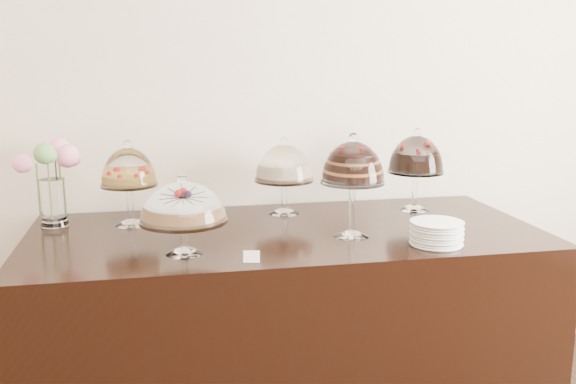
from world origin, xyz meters
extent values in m
cube|color=beige|center=(0.00, 3.00, 1.50)|extent=(5.00, 0.04, 3.00)
cube|color=black|center=(-0.21, 2.45, 0.45)|extent=(2.20, 1.00, 0.90)
cone|color=white|center=(-0.66, 2.20, 0.91)|extent=(0.15, 0.15, 0.02)
cylinder|color=white|center=(-0.66, 2.20, 0.97)|extent=(0.03, 0.03, 0.10)
cylinder|color=white|center=(-0.66, 2.20, 1.03)|extent=(0.33, 0.33, 0.01)
cylinder|color=#AC794C|center=(-0.66, 2.20, 1.06)|extent=(0.28, 0.28, 0.05)
sphere|color=#AD0D0F|center=(-0.58, 2.22, 1.10)|extent=(0.02, 0.02, 0.02)
sphere|color=#AD0D0F|center=(-0.71, 2.25, 1.10)|extent=(0.02, 0.02, 0.02)
sphere|color=#AD0D0F|center=(-0.67, 2.12, 1.10)|extent=(0.02, 0.02, 0.02)
sphere|color=white|center=(-0.66, 2.20, 1.19)|extent=(0.04, 0.04, 0.04)
cone|color=white|center=(0.04, 2.30, 0.91)|extent=(0.15, 0.15, 0.02)
cylinder|color=white|center=(0.04, 2.30, 1.03)|extent=(0.03, 0.03, 0.20)
cylinder|color=white|center=(0.04, 2.30, 1.13)|extent=(0.27, 0.27, 0.01)
cylinder|color=black|center=(0.04, 2.30, 1.20)|extent=(0.19, 0.19, 0.11)
sphere|color=#AD0D0F|center=(0.09, 2.31, 1.26)|extent=(0.02, 0.02, 0.02)
sphere|color=#AD0D0F|center=(0.02, 2.35, 1.26)|extent=(0.02, 0.02, 0.02)
sphere|color=#AD0D0F|center=(-0.01, 2.28, 1.26)|extent=(0.02, 0.02, 0.02)
sphere|color=#AD0D0F|center=(0.05, 2.25, 1.26)|extent=(0.02, 0.02, 0.02)
sphere|color=white|center=(0.04, 2.30, 1.32)|extent=(0.04, 0.04, 0.04)
cone|color=white|center=(-0.16, 2.75, 0.91)|extent=(0.15, 0.15, 0.02)
cylinder|color=white|center=(-0.16, 2.75, 0.99)|extent=(0.03, 0.03, 0.13)
cylinder|color=white|center=(-0.16, 2.75, 1.07)|extent=(0.28, 0.28, 0.01)
cylinder|color=beige|center=(-0.16, 2.75, 1.11)|extent=(0.23, 0.23, 0.07)
sphere|color=white|center=(-0.16, 2.75, 1.25)|extent=(0.04, 0.04, 0.04)
cone|color=white|center=(0.48, 2.70, 0.91)|extent=(0.15, 0.15, 0.02)
cylinder|color=white|center=(0.48, 2.70, 1.01)|extent=(0.03, 0.03, 0.16)
cylinder|color=white|center=(0.48, 2.70, 1.09)|extent=(0.27, 0.27, 0.01)
cylinder|color=black|center=(0.48, 2.70, 1.14)|extent=(0.23, 0.23, 0.09)
sphere|color=#AD0D0F|center=(0.54, 2.72, 1.20)|extent=(0.02, 0.02, 0.02)
sphere|color=#AD0D0F|center=(0.44, 2.74, 1.20)|extent=(0.02, 0.02, 0.02)
sphere|color=#AD0D0F|center=(0.47, 2.64, 1.20)|extent=(0.02, 0.02, 0.02)
sphere|color=white|center=(0.48, 2.70, 1.28)|extent=(0.04, 0.04, 0.04)
cone|color=white|center=(-0.87, 2.68, 0.91)|extent=(0.15, 0.15, 0.02)
cylinder|color=white|center=(-0.87, 2.68, 1.00)|extent=(0.03, 0.03, 0.15)
cylinder|color=white|center=(-0.87, 2.68, 1.08)|extent=(0.25, 0.25, 0.01)
cylinder|color=gold|center=(-0.87, 2.68, 1.11)|extent=(0.21, 0.21, 0.04)
sphere|color=#AD0D0F|center=(-0.82, 2.70, 1.14)|extent=(0.02, 0.02, 0.02)
sphere|color=#AD0D0F|center=(-0.86, 2.73, 1.14)|extent=(0.02, 0.02, 0.02)
sphere|color=#AD0D0F|center=(-0.92, 2.72, 1.14)|extent=(0.02, 0.02, 0.02)
sphere|color=#AD0D0F|center=(-0.93, 2.66, 1.14)|extent=(0.02, 0.02, 0.02)
sphere|color=#AD0D0F|center=(-0.89, 2.62, 1.14)|extent=(0.02, 0.02, 0.02)
sphere|color=#AD0D0F|center=(-0.83, 2.64, 1.14)|extent=(0.02, 0.02, 0.02)
sphere|color=white|center=(-0.87, 2.68, 1.26)|extent=(0.04, 0.04, 0.04)
cylinder|color=white|center=(-1.21, 2.74, 1.00)|extent=(0.11, 0.11, 0.21)
cylinder|color=#476B2D|center=(-1.17, 2.74, 1.07)|extent=(0.01, 0.01, 0.27)
sphere|color=pink|center=(-1.14, 2.75, 1.21)|extent=(0.10, 0.10, 0.10)
cylinder|color=#476B2D|center=(-1.20, 2.80, 1.08)|extent=(0.01, 0.01, 0.29)
sphere|color=pink|center=(-1.19, 2.86, 1.23)|extent=(0.10, 0.10, 0.10)
cylinder|color=#476B2D|center=(-1.27, 2.74, 1.06)|extent=(0.01, 0.01, 0.24)
sphere|color=pink|center=(-1.33, 2.74, 1.18)|extent=(0.08, 0.08, 0.08)
cylinder|color=#476B2D|center=(-1.21, 2.68, 1.09)|extent=(0.01, 0.01, 0.30)
sphere|color=#5D9548|center=(-1.21, 2.62, 1.24)|extent=(0.09, 0.09, 0.09)
cylinder|color=white|center=(0.34, 2.11, 0.90)|extent=(0.21, 0.21, 0.01)
cylinder|color=white|center=(0.34, 2.11, 0.92)|extent=(0.20, 0.20, 0.01)
cylinder|color=white|center=(0.34, 2.11, 0.93)|extent=(0.21, 0.21, 0.01)
cylinder|color=white|center=(0.34, 2.11, 0.94)|extent=(0.20, 0.20, 0.01)
cylinder|color=white|center=(0.34, 2.11, 0.95)|extent=(0.21, 0.21, 0.01)
cylinder|color=white|center=(0.34, 2.11, 0.96)|extent=(0.20, 0.20, 0.01)
cylinder|color=white|center=(0.34, 2.11, 0.97)|extent=(0.21, 0.21, 0.01)
cylinder|color=white|center=(0.34, 2.11, 0.98)|extent=(0.20, 0.20, 0.01)
cylinder|color=white|center=(0.34, 2.11, 0.99)|extent=(0.21, 0.21, 0.01)
cube|color=white|center=(-0.42, 2.04, 0.92)|extent=(0.06, 0.03, 0.04)
camera|label=1|loc=(-0.74, -0.19, 1.64)|focal=40.00mm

